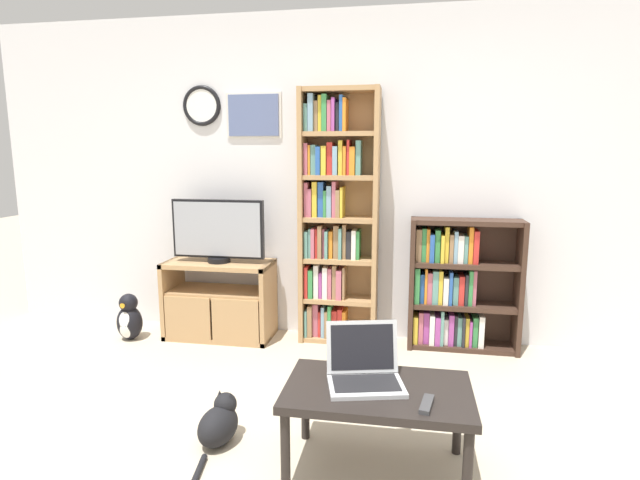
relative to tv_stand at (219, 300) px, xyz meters
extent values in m
cube|color=silver|center=(1.09, 0.28, 0.98)|extent=(6.22, 0.06, 2.60)
torus|color=black|center=(-0.19, 0.23, 1.57)|extent=(0.33, 0.03, 0.33)
cylinder|color=white|center=(-0.19, 0.23, 1.57)|extent=(0.27, 0.02, 0.27)
cube|color=silver|center=(0.26, 0.24, 1.49)|extent=(0.46, 0.01, 0.36)
cube|color=slate|center=(0.26, 0.23, 1.49)|extent=(0.42, 0.02, 0.33)
cube|color=tan|center=(-0.42, 0.02, 0.00)|extent=(0.04, 0.42, 0.64)
cube|color=tan|center=(0.42, 0.02, 0.00)|extent=(0.04, 0.42, 0.64)
cube|color=tan|center=(0.00, 0.02, 0.30)|extent=(0.87, 0.42, 0.04)
cube|color=tan|center=(0.00, 0.02, -0.30)|extent=(0.87, 0.42, 0.04)
cube|color=tan|center=(0.00, 0.02, 0.06)|extent=(0.80, 0.38, 0.04)
cube|color=tan|center=(-0.20, -0.18, -0.11)|extent=(0.38, 0.02, 0.35)
cube|color=tan|center=(0.20, -0.18, -0.11)|extent=(0.38, 0.02, 0.35)
cylinder|color=black|center=(0.02, -0.01, 0.34)|extent=(0.18, 0.18, 0.04)
cube|color=black|center=(0.02, -0.01, 0.59)|extent=(0.75, 0.05, 0.47)
cube|color=#9399A3|center=(0.02, -0.04, 0.59)|extent=(0.72, 0.01, 0.43)
cube|color=tan|center=(0.69, 0.10, 0.68)|extent=(0.04, 0.26, 2.00)
cube|color=tan|center=(1.27, 0.10, 0.68)|extent=(0.04, 0.26, 2.00)
cube|color=tan|center=(0.98, 0.22, 0.68)|extent=(0.61, 0.02, 2.00)
cube|color=tan|center=(0.98, 0.10, -0.30)|extent=(0.54, 0.22, 0.04)
cube|color=tan|center=(0.98, 0.10, 0.03)|extent=(0.54, 0.22, 0.04)
cube|color=tan|center=(0.98, 0.10, 0.35)|extent=(0.54, 0.22, 0.04)
cube|color=tan|center=(0.98, 0.10, 0.68)|extent=(0.54, 0.22, 0.04)
cube|color=tan|center=(0.98, 0.10, 1.01)|extent=(0.54, 0.22, 0.04)
cube|color=tan|center=(0.98, 0.10, 1.33)|extent=(0.54, 0.22, 0.04)
cube|color=tan|center=(0.98, 0.10, 1.66)|extent=(0.54, 0.22, 0.04)
cube|color=#5B9389|center=(0.72, 0.10, -0.17)|extent=(0.02, 0.20, 0.22)
cube|color=#93704C|center=(0.75, 0.10, -0.15)|extent=(0.04, 0.20, 0.26)
cube|color=#B75B70|center=(0.80, 0.11, -0.15)|extent=(0.04, 0.16, 0.27)
cube|color=red|center=(0.83, 0.11, -0.18)|extent=(0.02, 0.17, 0.21)
cube|color=#759EB7|center=(0.86, 0.11, -0.16)|extent=(0.03, 0.19, 0.25)
cube|color=#93704C|center=(0.89, 0.10, -0.17)|extent=(0.02, 0.19, 0.22)
cube|color=#388947|center=(0.91, 0.10, -0.15)|extent=(0.03, 0.20, 0.27)
cube|color=red|center=(0.95, 0.11, -0.17)|extent=(0.04, 0.16, 0.22)
cube|color=red|center=(1.00, 0.11, -0.16)|extent=(0.04, 0.16, 0.24)
cube|color=orange|center=(1.03, 0.11, -0.17)|extent=(0.03, 0.16, 0.22)
cube|color=red|center=(0.73, 0.10, 0.17)|extent=(0.03, 0.20, 0.25)
cube|color=#388947|center=(0.76, 0.10, 0.16)|extent=(0.03, 0.20, 0.23)
cube|color=white|center=(0.80, 0.11, 0.18)|extent=(0.04, 0.18, 0.27)
cube|color=#9E4293|center=(0.84, 0.11, 0.15)|extent=(0.03, 0.18, 0.21)
cube|color=white|center=(0.88, 0.10, 0.17)|extent=(0.04, 0.19, 0.25)
cube|color=#B75B70|center=(0.91, 0.11, 0.17)|extent=(0.03, 0.18, 0.25)
cube|color=#93704C|center=(0.95, 0.11, 0.18)|extent=(0.03, 0.18, 0.27)
cube|color=#B75B70|center=(0.99, 0.10, 0.16)|extent=(0.04, 0.20, 0.24)
cube|color=#93704C|center=(1.03, 0.11, 0.17)|extent=(0.02, 0.19, 0.26)
cube|color=#5B9389|center=(0.73, 0.10, 0.48)|extent=(0.03, 0.19, 0.21)
cube|color=#5B9389|center=(0.76, 0.11, 0.49)|extent=(0.02, 0.18, 0.23)
cube|color=#B75B70|center=(0.78, 0.10, 0.49)|extent=(0.03, 0.20, 0.24)
cube|color=red|center=(0.81, 0.11, 0.49)|extent=(0.02, 0.18, 0.23)
cube|color=#93704C|center=(0.84, 0.10, 0.50)|extent=(0.03, 0.20, 0.26)
cube|color=#B75B70|center=(0.86, 0.11, 0.48)|extent=(0.02, 0.16, 0.23)
cube|color=#5B9389|center=(0.89, 0.10, 0.48)|extent=(0.02, 0.20, 0.22)
cube|color=orange|center=(0.92, 0.11, 0.48)|extent=(0.03, 0.16, 0.21)
cube|color=#93704C|center=(0.96, 0.11, 0.50)|extent=(0.04, 0.16, 0.26)
cube|color=#5B9389|center=(1.00, 0.10, 0.49)|extent=(0.02, 0.19, 0.24)
cube|color=#93704C|center=(1.03, 0.11, 0.50)|extent=(0.03, 0.16, 0.27)
cube|color=#232328|center=(1.06, 0.11, 0.48)|extent=(0.04, 0.16, 0.22)
cube|color=white|center=(1.10, 0.11, 0.48)|extent=(0.03, 0.18, 0.23)
cube|color=#388947|center=(1.13, 0.11, 0.48)|extent=(0.02, 0.17, 0.22)
cube|color=#B75B70|center=(0.73, 0.11, 0.83)|extent=(0.03, 0.18, 0.27)
cube|color=#B75B70|center=(0.76, 0.11, 0.81)|extent=(0.03, 0.18, 0.22)
cube|color=gold|center=(0.79, 0.11, 0.83)|extent=(0.04, 0.17, 0.27)
cube|color=#2856A8|center=(0.84, 0.11, 0.83)|extent=(0.04, 0.16, 0.27)
cube|color=#388947|center=(0.87, 0.11, 0.80)|extent=(0.02, 0.17, 0.21)
cube|color=#759EB7|center=(0.91, 0.11, 0.82)|extent=(0.04, 0.17, 0.24)
cube|color=#B75B70|center=(0.94, 0.11, 0.83)|extent=(0.03, 0.18, 0.28)
cube|color=#93704C|center=(0.98, 0.10, 0.80)|extent=(0.03, 0.19, 0.21)
cube|color=gold|center=(1.00, 0.11, 0.81)|extent=(0.02, 0.19, 0.23)
cube|color=#B75B70|center=(0.73, 0.11, 1.14)|extent=(0.03, 0.18, 0.24)
cube|color=orange|center=(0.75, 0.11, 1.13)|extent=(0.02, 0.18, 0.22)
cube|color=#5B9389|center=(0.78, 0.11, 1.14)|extent=(0.04, 0.16, 0.23)
cube|color=#2856A8|center=(0.82, 0.10, 1.13)|extent=(0.03, 0.20, 0.21)
cube|color=gold|center=(0.86, 0.11, 1.13)|extent=(0.04, 0.18, 0.22)
cube|color=red|center=(0.91, 0.11, 1.15)|extent=(0.04, 0.16, 0.25)
cube|color=#759EB7|center=(0.95, 0.10, 1.13)|extent=(0.04, 0.20, 0.22)
cube|color=gold|center=(0.99, 0.11, 1.15)|extent=(0.03, 0.17, 0.26)
cube|color=orange|center=(1.02, 0.11, 1.13)|extent=(0.02, 0.19, 0.22)
cube|color=red|center=(1.05, 0.11, 1.15)|extent=(0.02, 0.18, 0.26)
cube|color=orange|center=(1.08, 0.11, 1.13)|extent=(0.04, 0.18, 0.21)
cube|color=#5B9389|center=(1.13, 0.11, 1.15)|extent=(0.04, 0.16, 0.26)
cube|color=#5B9389|center=(0.73, 0.11, 1.45)|extent=(0.03, 0.18, 0.21)
cube|color=#759EB7|center=(0.77, 0.11, 1.49)|extent=(0.04, 0.19, 0.28)
cube|color=#93704C|center=(0.80, 0.11, 1.46)|extent=(0.03, 0.16, 0.23)
cube|color=gold|center=(0.83, 0.11, 1.48)|extent=(0.02, 0.16, 0.27)
cube|color=#388947|center=(0.87, 0.11, 1.49)|extent=(0.04, 0.19, 0.27)
cube|color=#B75B70|center=(0.91, 0.11, 1.46)|extent=(0.03, 0.18, 0.23)
cube|color=#9E4293|center=(0.94, 0.10, 1.47)|extent=(0.02, 0.20, 0.24)
cube|color=#232328|center=(0.97, 0.11, 1.45)|extent=(0.03, 0.17, 0.21)
cube|color=#2856A8|center=(1.00, 0.11, 1.48)|extent=(0.02, 0.19, 0.26)
cube|color=orange|center=(1.02, 0.11, 1.47)|extent=(0.02, 0.19, 0.24)
cube|color=#3D281E|center=(1.55, 0.10, 0.19)|extent=(0.04, 0.26, 1.02)
cube|color=#3D281E|center=(2.35, 0.10, 0.19)|extent=(0.04, 0.26, 1.02)
cube|color=#3D281E|center=(1.95, 0.22, 0.19)|extent=(0.83, 0.02, 1.02)
cube|color=#3D281E|center=(1.95, 0.10, -0.30)|extent=(0.76, 0.22, 0.04)
cube|color=#3D281E|center=(1.95, 0.10, 0.03)|extent=(0.76, 0.22, 0.04)
cube|color=#3D281E|center=(1.95, 0.10, 0.35)|extent=(0.76, 0.22, 0.04)
cube|color=#3D281E|center=(1.95, 0.10, 0.68)|extent=(0.76, 0.22, 0.04)
cube|color=gold|center=(1.59, 0.10, -0.17)|extent=(0.04, 0.19, 0.22)
cube|color=#B75B70|center=(1.64, 0.11, -0.16)|extent=(0.04, 0.17, 0.25)
cube|color=#9E4293|center=(1.68, 0.11, -0.16)|extent=(0.04, 0.16, 0.25)
cube|color=white|center=(1.72, 0.10, -0.16)|extent=(0.04, 0.20, 0.24)
cube|color=#9E4293|center=(1.76, 0.10, -0.17)|extent=(0.04, 0.20, 0.22)
cube|color=#5B9389|center=(1.80, 0.10, -0.15)|extent=(0.02, 0.20, 0.28)
cube|color=white|center=(1.83, 0.11, -0.18)|extent=(0.03, 0.16, 0.20)
cube|color=#9E4293|center=(1.87, 0.11, -0.16)|extent=(0.04, 0.18, 0.25)
cube|color=#232328|center=(1.90, 0.11, -0.16)|extent=(0.02, 0.17, 0.24)
cube|color=#5B9389|center=(1.93, 0.11, -0.17)|extent=(0.03, 0.17, 0.23)
cube|color=#232328|center=(1.96, 0.10, -0.17)|extent=(0.02, 0.20, 0.24)
cube|color=gold|center=(1.99, 0.11, -0.17)|extent=(0.03, 0.17, 0.23)
cube|color=#9E4293|center=(2.01, 0.10, -0.18)|extent=(0.02, 0.19, 0.21)
cube|color=#388947|center=(2.04, 0.11, -0.17)|extent=(0.04, 0.17, 0.23)
cube|color=white|center=(2.09, 0.10, -0.16)|extent=(0.04, 0.19, 0.25)
cube|color=#388947|center=(1.60, 0.10, 0.18)|extent=(0.04, 0.20, 0.28)
cube|color=#2856A8|center=(1.63, 0.11, 0.16)|extent=(0.03, 0.16, 0.23)
cube|color=orange|center=(1.66, 0.11, 0.18)|extent=(0.02, 0.18, 0.28)
cube|color=#B75B70|center=(1.69, 0.11, 0.16)|extent=(0.04, 0.17, 0.24)
cube|color=#5B9389|center=(1.73, 0.11, 0.17)|extent=(0.04, 0.18, 0.26)
cube|color=gold|center=(1.77, 0.11, 0.17)|extent=(0.03, 0.18, 0.26)
cube|color=white|center=(1.81, 0.11, 0.15)|extent=(0.04, 0.19, 0.21)
cube|color=#2856A8|center=(1.85, 0.10, 0.17)|extent=(0.02, 0.19, 0.26)
cube|color=#5B9389|center=(1.89, 0.11, 0.15)|extent=(0.04, 0.16, 0.22)
cube|color=red|center=(1.93, 0.11, 0.16)|extent=(0.04, 0.17, 0.23)
cube|color=#232328|center=(1.96, 0.11, 0.16)|extent=(0.02, 0.18, 0.24)
cube|color=#388947|center=(1.99, 0.11, 0.18)|extent=(0.03, 0.17, 0.27)
cube|color=#B75B70|center=(2.02, 0.11, 0.18)|extent=(0.03, 0.16, 0.27)
cube|color=#93704C|center=(1.60, 0.11, 0.49)|extent=(0.04, 0.16, 0.25)
cube|color=#388947|center=(1.64, 0.11, 0.50)|extent=(0.03, 0.16, 0.25)
cube|color=orange|center=(1.67, 0.11, 0.50)|extent=(0.02, 0.16, 0.25)
cube|color=#2856A8|center=(1.70, 0.10, 0.48)|extent=(0.03, 0.19, 0.22)
cube|color=#388947|center=(1.74, 0.11, 0.49)|extent=(0.04, 0.17, 0.25)
cube|color=gold|center=(1.77, 0.10, 0.48)|extent=(0.02, 0.20, 0.21)
cube|color=gold|center=(1.80, 0.11, 0.51)|extent=(0.03, 0.17, 0.27)
cube|color=#93704C|center=(1.84, 0.11, 0.48)|extent=(0.03, 0.18, 0.22)
cube|color=#759EB7|center=(1.87, 0.11, 0.49)|extent=(0.03, 0.18, 0.24)
cube|color=white|center=(1.91, 0.11, 0.48)|extent=(0.04, 0.18, 0.21)
cube|color=#5B9389|center=(1.95, 0.11, 0.47)|extent=(0.03, 0.16, 0.21)
cube|color=orange|center=(1.98, 0.11, 0.51)|extent=(0.03, 0.17, 0.28)
cube|color=red|center=(2.02, 0.11, 0.49)|extent=(0.04, 0.18, 0.25)
cube|color=black|center=(1.40, -1.56, 0.09)|extent=(0.87, 0.52, 0.04)
cylinder|color=black|center=(1.00, -1.78, -0.12)|extent=(0.04, 0.04, 0.39)
cylinder|color=black|center=(1.79, -1.78, -0.12)|extent=(0.04, 0.04, 0.39)
cylinder|color=black|center=(1.00, -1.34, -0.12)|extent=(0.04, 0.04, 0.39)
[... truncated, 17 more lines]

